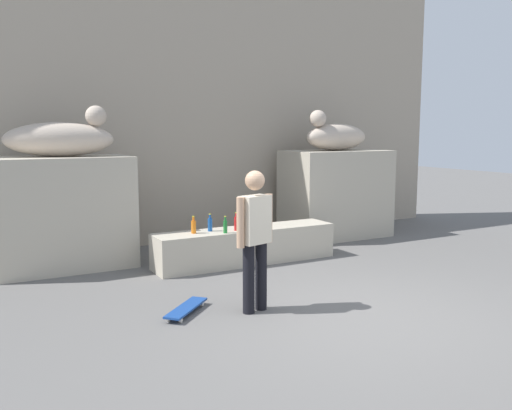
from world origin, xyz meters
TOP-DOWN VIEW (x-y plane):
  - ground_plane at (0.00, 0.00)m, footprint 40.00×40.00m
  - facade_wall at (0.00, 5.27)m, footprint 11.59×0.60m
  - pedestal_left at (-2.61, 4.01)m, footprint 2.06×1.16m
  - pedestal_right at (2.61, 4.01)m, footprint 2.06×1.16m
  - statue_reclining_left at (-2.58, 4.01)m, footprint 1.68×0.85m
  - statue_reclining_right at (2.58, 4.01)m, footprint 1.68×0.87m
  - ledge_block at (0.00, 2.91)m, footprint 3.02×0.62m
  - skater at (-1.01, 0.75)m, footprint 0.53×0.29m
  - skateboard at (-1.76, 1.06)m, footprint 0.72×0.70m
  - bottle_orange at (-0.89, 2.92)m, footprint 0.07×0.07m
  - bottle_blue at (-0.60, 2.97)m, footprint 0.07×0.07m
  - bottle_green at (-0.46, 2.71)m, footprint 0.06×0.06m
  - bottle_red at (-0.22, 2.82)m, footprint 0.06×0.06m

SIDE VIEW (x-z plane):
  - ground_plane at x=0.00m, z-range 0.00..0.00m
  - skateboard at x=-1.76m, z-range 0.02..0.10m
  - ledge_block at x=0.00m, z-range 0.00..0.56m
  - bottle_green at x=-0.46m, z-range 0.54..0.80m
  - bottle_orange at x=-0.89m, z-range 0.54..0.81m
  - bottle_blue at x=-0.60m, z-range 0.54..0.81m
  - bottle_red at x=-0.22m, z-range 0.54..0.83m
  - pedestal_left at x=-2.61m, z-range 0.00..1.73m
  - pedestal_right at x=2.61m, z-range 0.00..1.73m
  - skater at x=-1.01m, z-range 0.09..1.76m
  - statue_reclining_left at x=-2.58m, z-range 1.62..2.40m
  - statue_reclining_right at x=2.58m, z-range 1.62..2.40m
  - facade_wall at x=0.00m, z-range 0.00..5.71m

